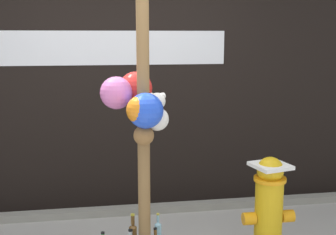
% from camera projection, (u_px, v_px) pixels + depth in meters
% --- Properties ---
extents(building_wall, '(10.00, 0.21, 3.51)m').
position_uv_depth(building_wall, '(121.00, 45.00, 4.72)').
color(building_wall, black).
rests_on(building_wall, ground_plane).
extents(curb_strip, '(8.00, 0.12, 0.08)m').
position_uv_depth(curb_strip, '(127.00, 210.00, 4.68)').
color(curb_strip, gray).
rests_on(curb_strip, ground_plane).
extents(memorial_post, '(0.59, 0.56, 2.76)m').
position_uv_depth(memorial_post, '(139.00, 83.00, 3.24)').
color(memorial_post, olive).
rests_on(memorial_post, ground_plane).
extents(fire_hydrant, '(0.43, 0.33, 0.89)m').
position_uv_depth(fire_hydrant, '(269.00, 207.00, 3.63)').
color(fire_hydrant, gold).
rests_on(fire_hydrant, ground_plane).
extents(litter_2, '(0.10, 0.07, 0.01)m').
position_uv_depth(litter_2, '(278.00, 220.00, 4.52)').
color(litter_2, silver).
rests_on(litter_2, ground_plane).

